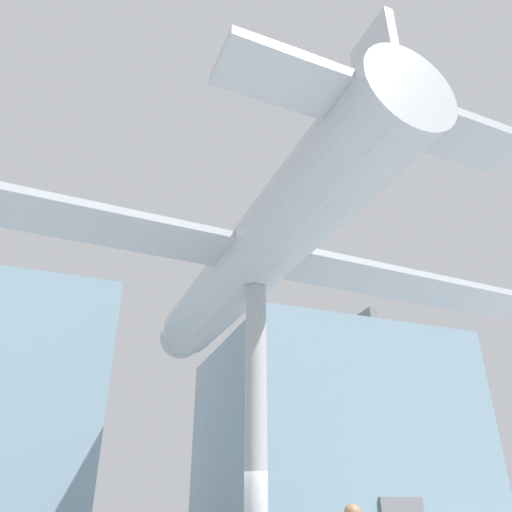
{
  "coord_description": "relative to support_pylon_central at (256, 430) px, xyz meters",
  "views": [
    {
      "loc": [
        -3.85,
        -10.48,
        1.69
      ],
      "look_at": [
        0.0,
        0.0,
        7.52
      ],
      "focal_mm": 35.0,
      "sensor_mm": 36.0,
      "label": 1
    }
  ],
  "objects": [
    {
      "name": "glass_pavilion_right",
      "position": [
        7.98,
        11.94,
        1.29
      ],
      "size": [
        10.54,
        10.83,
        9.8
      ],
      "color": "#7593A3",
      "rests_on": "ground_plane"
    },
    {
      "name": "suspended_airplane",
      "position": [
        -0.01,
        0.2,
        4.21
      ],
      "size": [
        17.97,
        13.75,
        2.94
      ],
      "rotation": [
        0.0,
        0.0,
        0.05
      ],
      "color": "#B2B7BC",
      "rests_on": "support_pylon_central"
    },
    {
      "name": "support_pylon_central",
      "position": [
        0.0,
        0.0,
        0.0
      ],
      "size": [
        0.49,
        0.49,
        6.65
      ],
      "color": "#999EA3",
      "rests_on": "ground_plane"
    }
  ]
}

